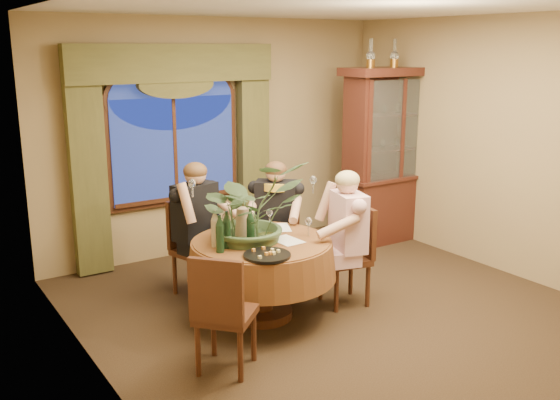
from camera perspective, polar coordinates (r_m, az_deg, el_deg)
floor at (r=6.01m, az=5.88°, el=-10.41°), size 5.00×5.00×0.00m
wall_back at (r=7.65m, az=-5.71°, el=5.83°), size 4.50×0.00×4.50m
wall_right at (r=7.20m, az=20.32°, el=4.53°), size 0.00×5.00×5.00m
ceiling at (r=5.49m, az=6.64°, el=17.31°), size 5.00×5.00×0.00m
window at (r=7.35m, az=-9.60°, el=4.59°), size 1.62×0.10×1.32m
arched_transom at (r=7.27m, az=-9.85°, el=10.67°), size 1.60×0.06×0.44m
drapery_left at (r=6.99m, az=-17.16°, el=2.68°), size 0.38×0.14×2.32m
drapery_right at (r=7.79m, az=-2.44°, el=4.39°), size 0.38×0.14×2.32m
swag_valance at (r=7.19m, az=-9.66°, el=12.24°), size 2.45×0.16×0.42m
dining_table at (r=5.80m, az=-1.67°, el=-7.23°), size 1.65×1.65×0.75m
china_cabinet at (r=8.10m, az=10.04°, el=4.02°), size 1.37×0.54×2.21m
oil_lamp_left at (r=7.73m, az=8.30°, el=13.14°), size 0.11×0.11×0.34m
oil_lamp_center at (r=7.98m, az=10.43°, el=13.08°), size 0.11×0.11×0.34m
oil_lamp_right at (r=8.25m, az=12.43°, el=13.00°), size 0.11×0.11×0.34m
chair_right at (r=6.10m, az=5.92°, el=-5.16°), size 0.49×0.49×0.96m
chair_back_right at (r=6.67m, az=-0.22°, el=-3.41°), size 0.59×0.59×0.96m
chair_back at (r=6.35m, az=-7.53°, el=-4.43°), size 0.52×0.52×0.96m
chair_front_left at (r=4.89m, az=-4.98°, el=-10.10°), size 0.59×0.59×0.96m
person_pink at (r=5.98m, az=6.22°, el=-3.62°), size 0.56×0.58×1.35m
person_back at (r=6.28m, az=-7.72°, el=-2.67°), size 0.60×0.58×1.37m
person_scarf at (r=6.53m, az=-0.36°, el=-2.11°), size 0.64×0.64×1.33m
stoneware_vase at (r=5.65m, az=-3.38°, el=-2.20°), size 0.16×0.16×0.30m
centerpiece_plant at (r=5.56m, az=-2.80°, el=2.56°), size 0.98×1.08×0.85m
olive_bowl at (r=5.66m, az=-1.17°, el=-3.44°), size 0.17×0.17×0.05m
cheese_platter at (r=5.24m, az=-1.19°, el=-5.07°), size 0.40×0.40×0.02m
wine_bottle_0 at (r=5.48m, az=-5.96°, el=-2.61°), size 0.07×0.07×0.33m
wine_bottle_1 at (r=5.51m, az=-2.72°, el=-2.47°), size 0.07×0.07×0.33m
wine_bottle_2 at (r=5.44m, az=-4.89°, el=-2.72°), size 0.07×0.07×0.33m
wine_bottle_3 at (r=5.33m, az=-5.52°, el=-3.08°), size 0.07×0.07×0.33m
tasting_paper_0 at (r=5.65m, az=0.63°, el=-3.71°), size 0.23×0.31×0.00m
tasting_paper_1 at (r=6.04m, az=-0.11°, el=-2.55°), size 0.32×0.36×0.00m
wine_glass_person_pink at (r=5.78m, az=2.62°, el=-2.43°), size 0.07×0.07×0.18m
wine_glass_person_back at (r=5.95m, az=-4.99°, el=-2.02°), size 0.07×0.07×0.18m
wine_glass_person_scarf at (r=6.08m, az=-0.97°, el=-1.61°), size 0.07×0.07×0.18m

